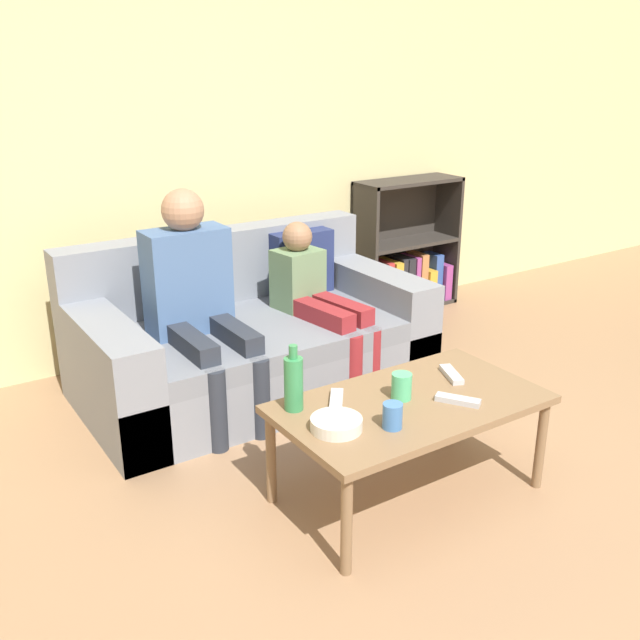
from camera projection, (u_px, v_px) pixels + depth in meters
ground_plane at (596, 620)px, 2.23m from camera, size 22.00×22.00×0.00m
wall_back at (196, 126)px, 4.02m from camera, size 12.00×0.06×2.60m
couch at (250, 340)px, 3.76m from camera, size 1.76×0.97×0.78m
bookshelf at (403, 262)px, 4.97m from camera, size 0.76×0.28×0.90m
coffee_table at (410, 410)px, 2.76m from camera, size 1.04×0.59×0.42m
person_adult at (195, 290)px, 3.39m from camera, size 0.40×0.66×1.09m
person_child at (317, 297)px, 3.73m from camera, size 0.31×0.68×0.86m
cup_near at (392, 416)px, 2.53m from camera, size 0.07×0.07×0.09m
cup_far at (402, 386)px, 2.75m from camera, size 0.08×0.08×0.10m
tv_remote_0 at (336, 400)px, 2.72m from camera, size 0.14×0.16×0.02m
tv_remote_1 at (458, 400)px, 2.73m from camera, size 0.13×0.17×0.02m
tv_remote_2 at (451, 374)px, 2.95m from camera, size 0.11×0.18×0.02m
snack_bowl at (336, 424)px, 2.52m from camera, size 0.19×0.19×0.05m
bottle at (294, 383)px, 2.64m from camera, size 0.07×0.07×0.26m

